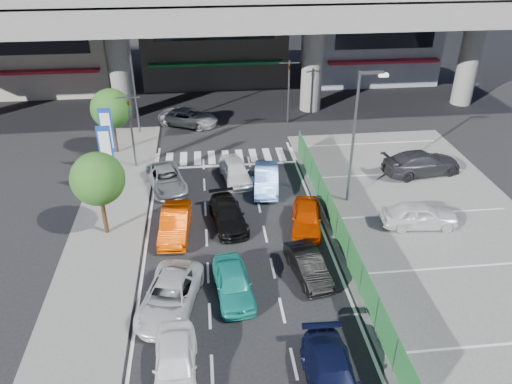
{
  "coord_description": "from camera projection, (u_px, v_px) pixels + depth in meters",
  "views": [
    {
      "loc": [
        -1.37,
        -19.39,
        15.51
      ],
      "look_at": [
        1.24,
        4.31,
        1.93
      ],
      "focal_mm": 35.0,
      "sensor_mm": 36.0,
      "label": 1
    }
  ],
  "objects": [
    {
      "name": "street_lamp_right",
      "position": [
        357.0,
        128.0,
        28.05
      ],
      "size": [
        1.65,
        0.22,
        8.0
      ],
      "color": "#595B60",
      "rests_on": "ground"
    },
    {
      "name": "traffic_light_right",
      "position": [
        289.0,
        76.0,
        39.53
      ],
      "size": [
        1.6,
        1.24,
        5.2
      ],
      "color": "#595B60",
      "rests_on": "ground"
    },
    {
      "name": "ground",
      "position": [
        241.0,
        270.0,
        24.55
      ],
      "size": [
        120.0,
        120.0,
        0.0
      ],
      "primitive_type": "plane",
      "color": "black",
      "rests_on": "ground"
    },
    {
      "name": "van_white_back_left",
      "position": [
        175.0,
        363.0,
        18.69
      ],
      "size": [
        1.69,
        4.07,
        1.38
      ],
      "primitive_type": "imported",
      "rotation": [
        0.0,
        0.0,
        0.01
      ],
      "color": "white",
      "rests_on": "ground"
    },
    {
      "name": "expressway",
      "position": [
        216.0,
        7.0,
        39.21
      ],
      "size": [
        64.0,
        14.0,
        10.75
      ],
      "color": "#62625D",
      "rests_on": "ground"
    },
    {
      "name": "traffic_cone",
      "position": [
        327.0,
        202.0,
        29.56
      ],
      "size": [
        0.44,
        0.44,
        0.65
      ],
      "primitive_type": "cone",
      "rotation": [
        0.0,
        0.0,
        0.39
      ],
      "color": "#F0520D",
      "rests_on": "parking_lot"
    },
    {
      "name": "parked_sedan_dgrey",
      "position": [
        422.0,
        163.0,
        33.06
      ],
      "size": [
        5.55,
        2.91,
        1.54
      ],
      "primitive_type": "imported",
      "rotation": [
        0.0,
        0.0,
        1.72
      ],
      "color": "#2C2C31",
      "rests_on": "parking_lot"
    },
    {
      "name": "parked_sedan_white",
      "position": [
        420.0,
        215.0,
        27.56
      ],
      "size": [
        4.31,
        2.06,
        1.42
      ],
      "primitive_type": "imported",
      "rotation": [
        0.0,
        0.0,
        1.48
      ],
      "color": "silver",
      "rests_on": "parking_lot"
    },
    {
      "name": "building_center",
      "position": [
        212.0,
        2.0,
        49.32
      ],
      "size": [
        14.0,
        10.9,
        15.0
      ],
      "color": "gray",
      "rests_on": "ground"
    },
    {
      "name": "taxi_orange_right",
      "position": [
        306.0,
        218.0,
        27.48
      ],
      "size": [
        2.36,
        4.22,
        1.36
      ],
      "primitive_type": "imported",
      "rotation": [
        0.0,
        0.0,
        -0.2
      ],
      "color": "#BF3100",
      "rests_on": "ground"
    },
    {
      "name": "traffic_light_left",
      "position": [
        129.0,
        113.0,
        32.38
      ],
      "size": [
        1.6,
        1.24,
        5.2
      ],
      "color": "#595B60",
      "rests_on": "ground"
    },
    {
      "name": "building_west",
      "position": [
        44.0,
        17.0,
        47.43
      ],
      "size": [
        12.0,
        10.9,
        13.0
      ],
      "color": "#A69B86",
      "rests_on": "ground"
    },
    {
      "name": "signboard_near",
      "position": [
        106.0,
        152.0,
        29.25
      ],
      "size": [
        0.8,
        0.14,
        4.7
      ],
      "color": "#595B60",
      "rests_on": "ground"
    },
    {
      "name": "crossing_wagon_silver",
      "position": [
        189.0,
        117.0,
        40.71
      ],
      "size": [
        5.26,
        4.0,
        1.33
      ],
      "primitive_type": "imported",
      "rotation": [
        0.0,
        0.0,
        1.14
      ],
      "color": "#96979C",
      "rests_on": "ground"
    },
    {
      "name": "street_lamp_left",
      "position": [
        135.0,
        74.0,
        37.13
      ],
      "size": [
        1.65,
        0.22,
        8.0
      ],
      "color": "#595B60",
      "rests_on": "ground"
    },
    {
      "name": "wagon_silver_front_left",
      "position": [
        167.0,
        179.0,
        31.53
      ],
      "size": [
        3.05,
        4.83,
        1.24
      ],
      "primitive_type": "imported",
      "rotation": [
        0.0,
        0.0,
        0.24
      ],
      "color": "#94989B",
      "rests_on": "ground"
    },
    {
      "name": "kei_truck_front_right",
      "position": [
        266.0,
        179.0,
        31.39
      ],
      "size": [
        1.98,
        4.34,
        1.38
      ],
      "primitive_type": "imported",
      "rotation": [
        0.0,
        0.0,
        -0.13
      ],
      "color": "#6495E3",
      "rests_on": "ground"
    },
    {
      "name": "building_east",
      "position": [
        370.0,
        16.0,
        50.72
      ],
      "size": [
        12.0,
        10.9,
        12.0
      ],
      "color": "gray",
      "rests_on": "ground"
    },
    {
      "name": "parking_lot",
      "position": [
        437.0,
        233.0,
        27.31
      ],
      "size": [
        12.0,
        28.0,
        0.06
      ],
      "primitive_type": "cube",
      "color": "#575755",
      "rests_on": "ground"
    },
    {
      "name": "sedan_white_mid_left",
      "position": [
        170.0,
        296.0,
        21.94
      ],
      "size": [
        3.24,
        5.16,
        1.33
      ],
      "primitive_type": "imported",
      "rotation": [
        0.0,
        0.0,
        -0.23
      ],
      "color": "silver",
      "rests_on": "ground"
    },
    {
      "name": "sedan_black_mid",
      "position": [
        228.0,
        215.0,
        27.86
      ],
      "size": [
        2.31,
        4.42,
        1.22
      ],
      "primitive_type": "imported",
      "rotation": [
        0.0,
        0.0,
        0.15
      ],
      "color": "black",
      "rests_on": "ground"
    },
    {
      "name": "sidewalk_left",
      "position": [
        107.0,
        233.0,
        27.31
      ],
      "size": [
        4.0,
        30.0,
        0.12
      ],
      "primitive_type": "cube",
      "color": "#575755",
      "rests_on": "ground"
    },
    {
      "name": "tree_far",
      "position": [
        111.0,
        109.0,
        34.66
      ],
      "size": [
        2.8,
        2.8,
        4.8
      ],
      "color": "#382314",
      "rests_on": "ground"
    },
    {
      "name": "fence_run",
      "position": [
        342.0,
        237.0,
        25.47
      ],
      "size": [
        0.16,
        22.0,
        1.8
      ],
      "primitive_type": null,
      "color": "#205F2C",
      "rests_on": "ground"
    },
    {
      "name": "tree_near",
      "position": [
        98.0,
        179.0,
        25.66
      ],
      "size": [
        2.8,
        2.8,
        4.8
      ],
      "color": "#382314",
      "rests_on": "ground"
    },
    {
      "name": "taxi_orange_left",
      "position": [
        175.0,
        224.0,
        26.93
      ],
      "size": [
        1.74,
        4.28,
        1.38
      ],
      "primitive_type": "imported",
      "rotation": [
        0.0,
        0.0,
        -0.07
      ],
      "color": "#D13C00",
      "rests_on": "ground"
    },
    {
      "name": "taxi_teal_mid",
      "position": [
        233.0,
        283.0,
        22.71
      ],
      "size": [
        2.0,
        4.1,
        1.35
      ],
      "primitive_type": "imported",
      "rotation": [
        0.0,
        0.0,
        0.11
      ],
      "color": "teal",
      "rests_on": "ground"
    },
    {
      "name": "sedan_white_front_mid",
      "position": [
        235.0,
        171.0,
        32.37
      ],
      "size": [
        2.22,
        4.25,
        1.38
      ],
      "primitive_type": "imported",
      "rotation": [
        0.0,
        0.0,
        0.15
      ],
      "color": "silver",
      "rests_on": "ground"
    },
    {
      "name": "minivan_navy_back",
      "position": [
        332.0,
        379.0,
        18.1
      ],
      "size": [
        1.97,
        4.57,
        1.31
      ],
      "primitive_type": "imported",
      "rotation": [
        0.0,
        0.0,
        -0.03
      ],
      "color": "black",
      "rests_on": "ground"
    },
    {
      "name": "hatch_black_mid_right",
      "position": [
        308.0,
        266.0,
        23.88
      ],
      "size": [
        1.93,
        3.88,
        1.22
      ],
      "primitive_type": "imported",
      "rotation": [
        0.0,
        0.0,
        0.18
      ],
      "color": "black",
      "rests_on": "ground"
    },
    {
      "name": "signboard_far",
      "position": [
        107.0,
        133.0,
        31.81
      ],
      "size": [
        0.8,
        0.14,
        4.7
      ],
      "color": "#595B60",
      "rests_on": "ground"
    }
  ]
}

